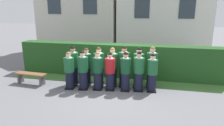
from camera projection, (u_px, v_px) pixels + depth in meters
name	position (u px, v px, depth m)	size (l,w,h in m)	color
ground_plane	(111.00, 89.00, 8.43)	(60.00, 60.00, 0.00)	slate
student_front_row_0	(69.00, 71.00, 8.37)	(0.42, 0.52, 1.53)	black
student_front_row_1	(83.00, 71.00, 8.32)	(0.43, 0.51, 1.59)	black
student_front_row_2	(98.00, 72.00, 8.29)	(0.40, 0.47, 1.55)	black
student_in_red_blazer	(110.00, 72.00, 8.24)	(0.43, 0.50, 1.54)	black
student_front_row_4	(126.00, 72.00, 8.17)	(0.41, 0.47, 1.56)	black
student_front_row_5	(139.00, 72.00, 8.15)	(0.43, 0.51, 1.60)	black
student_front_row_6	(152.00, 74.00, 8.09)	(0.40, 0.47, 1.53)	black
student_rear_row_0	(74.00, 66.00, 8.81)	(0.44, 0.52, 1.67)	black
student_rear_row_1	(87.00, 67.00, 8.78)	(0.42, 0.50, 1.61)	black
student_rear_row_2	(99.00, 67.00, 8.72)	(0.46, 0.53, 1.65)	black
student_rear_row_3	(113.00, 68.00, 8.67)	(0.45, 0.55, 1.64)	black
student_rear_row_4	(124.00, 67.00, 8.63)	(0.46, 0.54, 1.71)	black
student_rear_row_5	(138.00, 68.00, 8.57)	(0.43, 0.53, 1.66)	black
student_rear_row_6	(152.00, 68.00, 8.54)	(0.45, 0.51, 1.71)	black
hedge	(119.00, 60.00, 9.88)	(9.71, 0.70, 1.55)	#214C1E
school_building_main	(164.00, 3.00, 14.06)	(6.09, 4.30, 6.76)	silver
school_building_annex	(80.00, 2.00, 14.64)	(5.75, 3.21, 7.02)	beige
wooden_bench	(31.00, 76.00, 8.95)	(1.42, 0.47, 0.48)	brown
lawn_strip	(115.00, 81.00, 9.33)	(9.71, 0.90, 0.01)	#477A38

